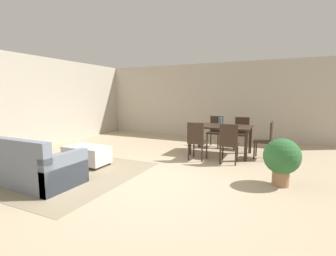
{
  "coord_description": "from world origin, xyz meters",
  "views": [
    {
      "loc": [
        2.14,
        -3.77,
        1.56
      ],
      "look_at": [
        -0.29,
        1.4,
        0.78
      ],
      "focal_mm": 25.95,
      "sensor_mm": 36.0,
      "label": 1
    }
  ],
  "objects_px": {
    "dining_chair_far_left": "(215,130)",
    "potted_plant": "(282,158)",
    "dining_chair_near_left": "(197,139)",
    "dining_chair_far_right": "(242,131)",
    "dining_chair_head_east": "(267,138)",
    "dining_table": "(221,129)",
    "dining_chair_near_right": "(229,141)",
    "couch": "(27,166)",
    "ottoman_table": "(87,154)",
    "vase_centerpiece": "(220,121)"
  },
  "relations": [
    {
      "from": "ottoman_table",
      "to": "dining_chair_far_right",
      "type": "xyz_separation_m",
      "value": [
        2.85,
        3.21,
        0.27
      ]
    },
    {
      "from": "dining_chair_near_right",
      "to": "dining_chair_head_east",
      "type": "relative_size",
      "value": 1.0
    },
    {
      "from": "dining_table",
      "to": "dining_chair_head_east",
      "type": "height_order",
      "value": "dining_chair_head_east"
    },
    {
      "from": "couch",
      "to": "vase_centerpiece",
      "type": "xyz_separation_m",
      "value": [
        2.64,
        3.6,
        0.58
      ]
    },
    {
      "from": "dining_table",
      "to": "dining_chair_head_east",
      "type": "distance_m",
      "value": 1.15
    },
    {
      "from": "ottoman_table",
      "to": "dining_chair_head_east",
      "type": "bearing_deg",
      "value": 32.46
    },
    {
      "from": "couch",
      "to": "dining_chair_near_left",
      "type": "height_order",
      "value": "dining_chair_near_left"
    },
    {
      "from": "couch",
      "to": "dining_chair_near_left",
      "type": "distance_m",
      "value": 3.55
    },
    {
      "from": "couch",
      "to": "dining_chair_far_right",
      "type": "xyz_separation_m",
      "value": [
        3.06,
        4.47,
        0.23
      ]
    },
    {
      "from": "dining_chair_head_east",
      "to": "potted_plant",
      "type": "height_order",
      "value": "dining_chair_head_east"
    },
    {
      "from": "dining_table",
      "to": "dining_chair_far_left",
      "type": "height_order",
      "value": "dining_chair_far_left"
    },
    {
      "from": "dining_table",
      "to": "dining_chair_near_left",
      "type": "relative_size",
      "value": 1.67
    },
    {
      "from": "dining_chair_near_left",
      "to": "dining_chair_far_left",
      "type": "relative_size",
      "value": 1.0
    },
    {
      "from": "dining_chair_near_right",
      "to": "vase_centerpiece",
      "type": "bearing_deg",
      "value": 114.86
    },
    {
      "from": "dining_chair_near_right",
      "to": "dining_chair_head_east",
      "type": "distance_m",
      "value": 1.11
    },
    {
      "from": "dining_chair_near_left",
      "to": "dining_chair_head_east",
      "type": "distance_m",
      "value": 1.73
    },
    {
      "from": "couch",
      "to": "dining_table",
      "type": "relative_size",
      "value": 1.28
    },
    {
      "from": "dining_chair_near_left",
      "to": "dining_chair_far_right",
      "type": "relative_size",
      "value": 1.0
    },
    {
      "from": "dining_table",
      "to": "couch",
      "type": "bearing_deg",
      "value": -126.48
    },
    {
      "from": "dining_chair_far_left",
      "to": "potted_plant",
      "type": "distance_m",
      "value": 3.29
    },
    {
      "from": "dining_chair_near_right",
      "to": "dining_chair_near_left",
      "type": "bearing_deg",
      "value": -178.84
    },
    {
      "from": "dining_chair_near_left",
      "to": "potted_plant",
      "type": "bearing_deg",
      "value": -27.35
    },
    {
      "from": "dining_chair_near_left",
      "to": "vase_centerpiece",
      "type": "height_order",
      "value": "vase_centerpiece"
    },
    {
      "from": "dining_chair_head_east",
      "to": "couch",
      "type": "bearing_deg",
      "value": -136.9
    },
    {
      "from": "ottoman_table",
      "to": "dining_chair_far_left",
      "type": "bearing_deg",
      "value": 57.01
    },
    {
      "from": "dining_chair_head_east",
      "to": "potted_plant",
      "type": "distance_m",
      "value": 1.82
    },
    {
      "from": "dining_chair_far_right",
      "to": "dining_chair_near_left",
      "type": "bearing_deg",
      "value": -113.82
    },
    {
      "from": "couch",
      "to": "vase_centerpiece",
      "type": "relative_size",
      "value": 9.01
    },
    {
      "from": "dining_chair_near_right",
      "to": "dining_chair_head_east",
      "type": "height_order",
      "value": "same"
    },
    {
      "from": "dining_chair_near_left",
      "to": "dining_chair_head_east",
      "type": "xyz_separation_m",
      "value": [
        1.51,
        0.84,
        0.0
      ]
    },
    {
      "from": "couch",
      "to": "dining_chair_near_right",
      "type": "bearing_deg",
      "value": 41.89
    },
    {
      "from": "dining_table",
      "to": "dining_chair_near_left",
      "type": "bearing_deg",
      "value": -112.88
    },
    {
      "from": "couch",
      "to": "ottoman_table",
      "type": "bearing_deg",
      "value": 80.77
    },
    {
      "from": "dining_chair_near_right",
      "to": "vase_centerpiece",
      "type": "height_order",
      "value": "vase_centerpiece"
    },
    {
      "from": "dining_table",
      "to": "potted_plant",
      "type": "bearing_deg",
      "value": -51.13
    },
    {
      "from": "ottoman_table",
      "to": "dining_chair_near_left",
      "type": "height_order",
      "value": "dining_chair_near_left"
    },
    {
      "from": "dining_chair_far_left",
      "to": "dining_chair_far_right",
      "type": "xyz_separation_m",
      "value": [
        0.77,
        -0.01,
        0.0
      ]
    },
    {
      "from": "ottoman_table",
      "to": "dining_chair_far_right",
      "type": "height_order",
      "value": "dining_chair_far_right"
    },
    {
      "from": "vase_centerpiece",
      "to": "ottoman_table",
      "type": "bearing_deg",
      "value": -136.16
    },
    {
      "from": "couch",
      "to": "ottoman_table",
      "type": "height_order",
      "value": "couch"
    },
    {
      "from": "dining_chair_far_left",
      "to": "dining_chair_head_east",
      "type": "distance_m",
      "value": 1.77
    },
    {
      "from": "ottoman_table",
      "to": "dining_table",
      "type": "bearing_deg",
      "value": 43.49
    },
    {
      "from": "dining_chair_near_left",
      "to": "vase_centerpiece",
      "type": "bearing_deg",
      "value": 68.38
    },
    {
      "from": "dining_chair_head_east",
      "to": "dining_chair_near_right",
      "type": "bearing_deg",
      "value": -132.46
    },
    {
      "from": "dining_chair_head_east",
      "to": "vase_centerpiece",
      "type": "distance_m",
      "value": 1.21
    },
    {
      "from": "dining_chair_far_right",
      "to": "vase_centerpiece",
      "type": "height_order",
      "value": "vase_centerpiece"
    },
    {
      "from": "dining_chair_far_right",
      "to": "potted_plant",
      "type": "height_order",
      "value": "dining_chair_far_right"
    },
    {
      "from": "dining_chair_far_right",
      "to": "couch",
      "type": "bearing_deg",
      "value": -124.38
    },
    {
      "from": "dining_chair_far_left",
      "to": "vase_centerpiece",
      "type": "xyz_separation_m",
      "value": [
        0.34,
        -0.88,
        0.35
      ]
    },
    {
      "from": "couch",
      "to": "potted_plant",
      "type": "relative_size",
      "value": 2.36
    }
  ]
}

